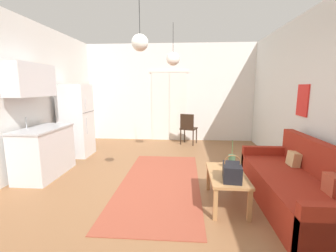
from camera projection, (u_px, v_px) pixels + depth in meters
The scene contains 12 objects.
ground_plane at pixel (154, 197), 3.49m from camera, with size 5.50×7.89×0.10m, color #8E603D.
wall_back at pixel (170, 93), 6.87m from camera, with size 5.10×0.13×2.84m.
area_rug at pixel (160, 183), 3.87m from camera, with size 1.30×2.94×0.01m, color #9E4733.
couch at pixel (299, 188), 3.04m from camera, with size 0.84×2.11×0.88m.
coffee_table at pixel (227, 178), 3.14m from camera, with size 0.48×0.92×0.44m.
bamboo_vase at pixel (232, 162), 3.27m from camera, with size 0.10×0.10×0.43m.
handbag at pixel (232, 172), 2.89m from camera, with size 0.26×0.35×0.33m.
refrigerator at pixel (76, 120), 5.33m from camera, with size 0.64×0.64×1.66m.
kitchen_counter at pixel (41, 135), 4.10m from camera, with size 0.60×1.15×2.00m.
accent_chair at pixel (188, 127), 6.41m from camera, with size 0.52×0.51×0.87m.
pendant_lamp_near at pixel (140, 43), 2.88m from camera, with size 0.21×0.21×0.81m.
pendant_lamp_far at pixel (173, 59), 4.61m from camera, with size 0.27×0.27×0.83m.
Camera 1 is at (0.45, -3.23, 1.60)m, focal length 24.59 mm.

